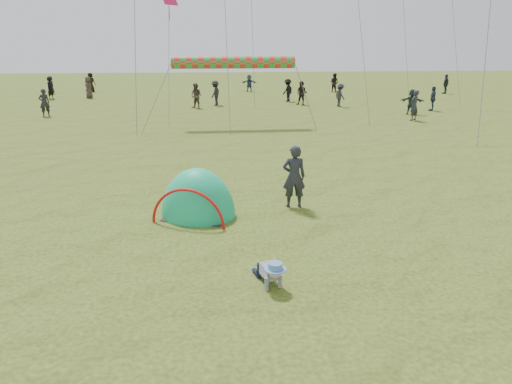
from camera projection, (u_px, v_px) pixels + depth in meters
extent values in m
plane|color=#263F0F|center=(313.00, 265.00, 9.14)|extent=(140.00, 140.00, 0.00)
ellipsoid|color=#15A38F|center=(199.00, 215.00, 11.82)|extent=(2.38, 2.18, 2.52)
imported|color=#22242B|center=(294.00, 177.00, 12.21)|extent=(0.64, 0.44, 1.70)
imported|color=black|center=(50.00, 88.00, 37.05)|extent=(0.65, 0.76, 1.77)
imported|color=black|center=(334.00, 83.00, 42.90)|extent=(1.06, 1.07, 1.74)
imported|color=#263542|center=(433.00, 99.00, 30.55)|extent=(0.79, 1.03, 1.62)
imported|color=black|center=(288.00, 90.00, 35.63)|extent=(1.24, 1.26, 1.74)
imported|color=black|center=(51.00, 85.00, 41.30)|extent=(0.66, 0.87, 1.59)
imported|color=#25343B|center=(412.00, 102.00, 28.96)|extent=(1.49, 1.20, 1.59)
imported|color=#26282F|center=(414.00, 106.00, 26.52)|extent=(0.76, 0.71, 1.75)
imported|color=#443B31|center=(196.00, 96.00, 31.78)|extent=(1.05, 1.00, 1.71)
imported|color=#222A34|center=(446.00, 84.00, 41.48)|extent=(1.05, 0.97, 1.73)
imported|color=black|center=(215.00, 93.00, 33.34)|extent=(1.07, 1.32, 1.78)
imported|color=#3A3129|center=(89.00, 87.00, 37.92)|extent=(0.94, 1.03, 1.77)
imported|color=#2C374C|center=(249.00, 83.00, 43.39)|extent=(1.53, 0.78, 1.58)
imported|color=black|center=(44.00, 103.00, 28.10)|extent=(0.72, 0.60, 1.68)
imported|color=black|center=(302.00, 93.00, 33.53)|extent=(1.04, 0.97, 1.72)
imported|color=#26272D|center=(340.00, 95.00, 32.64)|extent=(0.84, 1.17, 1.63)
imported|color=black|center=(91.00, 82.00, 43.17)|extent=(1.03, 0.97, 1.77)
cylinder|color=red|center=(234.00, 62.00, 23.90)|extent=(6.46, 0.64, 0.64)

